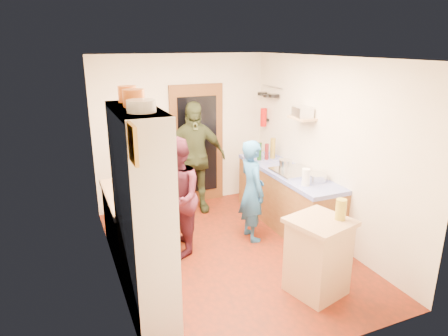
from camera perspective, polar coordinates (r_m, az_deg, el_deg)
floor at (r=5.63m, az=0.75°, el=-12.10°), size 3.00×4.00×0.02m
ceiling at (r=4.89m, az=0.88°, el=15.64°), size 3.00×4.00×0.02m
wall_back at (r=6.93m, az=-5.97°, el=5.19°), size 3.00×0.02×2.60m
wall_front at (r=3.49m, az=14.46°, el=-8.04°), size 3.00×0.02×2.60m
wall_left at (r=4.73m, az=-16.17°, el=-1.32°), size 0.02×4.00×2.60m
wall_right at (r=5.86m, az=14.44°, el=2.43°), size 0.02×4.00×2.60m
door_frame at (r=7.03m, az=-3.86°, el=3.32°), size 0.95×0.06×2.10m
door_glass at (r=7.00m, az=-3.76°, el=3.26°), size 0.70×0.02×1.70m
hutch_body at (r=4.09m, az=-11.49°, el=-6.98°), size 0.40×1.20×2.20m
hutch_top_shelf at (r=3.78m, az=-12.49°, el=8.10°), size 0.40×1.14×0.04m
plate_stack at (r=3.52m, az=-11.74°, el=8.67°), size 0.25×0.25×0.10m
orange_pot_a at (r=3.83m, az=-12.78°, el=9.72°), size 0.20×0.20×0.16m
orange_pot_b at (r=4.15m, az=-13.67°, el=10.25°), size 0.18×0.18×0.16m
left_counter_base at (r=5.51m, az=-12.80°, el=-8.16°), size 0.60×1.40×0.85m
left_counter_top at (r=5.33m, az=-13.13°, el=-3.80°), size 0.64×1.44×0.05m
toaster at (r=4.94m, az=-11.82°, el=-4.01°), size 0.26×0.20×0.18m
kettle at (r=5.13m, az=-13.42°, el=-3.36°), size 0.17×0.17×0.17m
orange_bowl at (r=5.49m, az=-12.70°, el=-2.41°), size 0.22×0.22×0.08m
chopping_board at (r=5.84m, az=-13.97°, el=-1.56°), size 0.35×0.30×0.02m
right_counter_base at (r=6.35m, az=8.89°, el=-4.41°), size 0.60×2.20×0.84m
right_counter_top at (r=6.20m, az=9.08°, el=-0.55°), size 0.62×2.22×0.06m
hob at (r=6.06m, az=9.89°, el=-0.52°), size 0.55×0.58×0.04m
pot_on_hob at (r=6.13m, az=8.77°, el=0.58°), size 0.20×0.20×0.13m
bottle_a at (r=6.62m, az=5.07°, el=2.36°), size 0.09×0.09×0.29m
bottle_b at (r=6.67m, az=6.12°, el=2.33°), size 0.08×0.08×0.27m
bottle_c at (r=6.74m, az=6.98°, el=2.82°), size 0.10×0.10×0.35m
paper_towel at (r=5.53m, az=11.62°, el=-1.31°), size 0.11×0.11×0.24m
mixing_bowl at (r=5.76m, az=13.09°, el=-1.31°), size 0.36×0.36×0.11m
island_base at (r=4.76m, az=13.22°, el=-12.46°), size 0.67×0.67×0.86m
island_top at (r=4.55m, az=13.62°, el=-7.49°), size 0.76×0.76×0.05m
cutting_board at (r=4.54m, az=12.74°, el=-7.36°), size 0.41×0.36×0.02m
oil_jar at (r=4.57m, az=16.35°, el=-5.69°), size 0.14×0.14×0.23m
pan_rail at (r=6.95m, az=6.87°, el=11.46°), size 0.02×0.65×0.02m
pan_hang_a at (r=6.79m, az=7.13°, el=10.20°), size 0.18×0.18×0.05m
pan_hang_b at (r=6.96m, az=6.29°, el=10.24°), size 0.16×0.16×0.05m
pan_hang_c at (r=7.13m, az=5.50°, el=10.52°), size 0.17×0.17×0.05m
wall_shelf at (r=6.05m, az=11.09°, el=7.01°), size 0.26×0.42×0.03m
radio at (r=6.04m, az=11.14°, el=7.85°), size 0.26×0.33×0.15m
ext_bracket at (r=7.19m, az=6.08°, el=6.86°), size 0.06×0.10×0.04m
fire_extinguisher at (r=7.16m, az=5.66°, el=7.22°), size 0.11×0.11×0.32m
picture_frame at (r=3.05m, az=-12.90°, el=3.37°), size 0.03×0.25×0.30m
person_hob at (r=5.72m, az=4.38°, el=-3.29°), size 0.37×0.55×1.49m
person_left at (r=5.37m, az=-6.60°, el=-4.07°), size 0.73×0.87×1.61m
person_back at (r=6.64m, az=-4.30°, el=1.47°), size 1.15×0.58×1.88m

